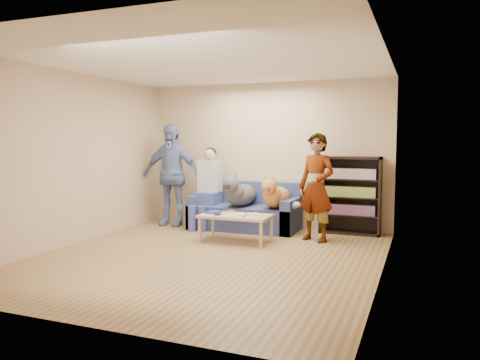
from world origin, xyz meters
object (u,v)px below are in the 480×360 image
at_px(camera_silver, 231,212).
at_px(dog_tan, 275,196).
at_px(dog_gray, 239,193).
at_px(person_standing_left, 171,175).
at_px(person_standing_right, 316,187).
at_px(sofa, 245,213).
at_px(bookshelf, 350,194).
at_px(person_seated, 208,185).
at_px(notebook_blue, 214,212).
at_px(coffee_table, 236,218).

xyz_separation_m(camera_silver, dog_tan, (0.50, 0.75, 0.19)).
bearing_deg(dog_gray, person_standing_left, 178.21).
bearing_deg(dog_tan, camera_silver, -123.42).
bearing_deg(person_standing_left, dog_tan, -5.52).
bearing_deg(dog_gray, person_standing_right, -13.91).
xyz_separation_m(sofa, bookshelf, (1.80, 0.23, 0.40)).
xyz_separation_m(person_seated, dog_tan, (1.29, -0.05, -0.14)).
bearing_deg(person_seated, person_standing_left, -177.08).
height_order(person_standing_left, dog_gray, person_standing_left).
relative_size(person_standing_right, dog_tan, 1.45).
bearing_deg(dog_gray, camera_silver, -78.27).
bearing_deg(person_standing_right, bookshelf, 85.61).
relative_size(person_standing_right, notebook_blue, 6.48).
bearing_deg(person_standing_left, camera_silver, -31.79).
distance_m(camera_silver, coffee_table, 0.18).
height_order(person_standing_right, person_standing_left, person_standing_left).
relative_size(notebook_blue, sofa, 0.14).
height_order(person_standing_right, camera_silver, person_standing_right).
bearing_deg(person_standing_right, person_standing_left, -165.15).
bearing_deg(person_seated, bookshelf, 8.28).
height_order(person_standing_right, sofa, person_standing_right).
xyz_separation_m(person_seated, bookshelf, (2.48, 0.36, -0.09)).
relative_size(person_standing_left, dog_tan, 1.60).
distance_m(sofa, dog_tan, 0.73).
distance_m(camera_silver, person_seated, 1.17).
bearing_deg(notebook_blue, bookshelf, 32.08).
bearing_deg(dog_tan, person_seated, 177.81).
xyz_separation_m(camera_silver, coffee_table, (0.12, -0.12, -0.07)).
distance_m(notebook_blue, bookshelf, 2.33).
bearing_deg(bookshelf, dog_gray, -166.48).
relative_size(person_standing_left, person_seated, 1.27).
xyz_separation_m(notebook_blue, bookshelf, (1.96, 1.23, 0.25)).
bearing_deg(sofa, dog_gray, -98.94).
relative_size(camera_silver, dog_gray, 0.09).
xyz_separation_m(person_standing_right, coffee_table, (-1.15, -0.49, -0.47)).
bearing_deg(person_standing_left, coffee_table, -33.44).
height_order(camera_silver, sofa, sofa).
height_order(person_seated, dog_gray, person_seated).
bearing_deg(dog_gray, sofa, 81.06).
height_order(person_standing_left, person_seated, person_standing_left).
bearing_deg(person_seated, person_standing_right, -11.81).
bearing_deg(camera_silver, dog_gray, 101.73).
relative_size(person_standing_left, bookshelf, 1.44).
distance_m(camera_silver, sofa, 0.95).
bearing_deg(person_standing_right, dog_tan, 176.69).
bearing_deg(person_standing_right, camera_silver, -141.01).
relative_size(sofa, coffee_table, 1.73).
xyz_separation_m(camera_silver, bookshelf, (1.68, 1.16, 0.23)).
xyz_separation_m(dog_gray, coffee_table, (0.27, -0.84, -0.28)).
bearing_deg(person_standing_right, coffee_table, -134.20).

